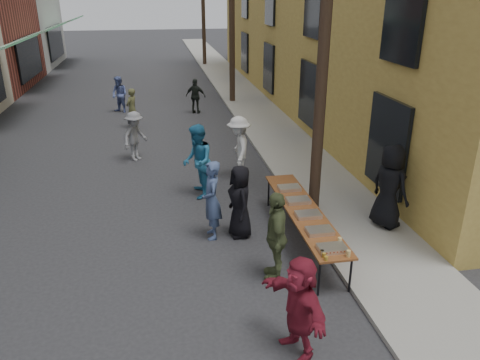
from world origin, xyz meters
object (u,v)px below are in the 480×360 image
object	(u,v)px
utility_pole_near	(326,16)
guest_front_c	(197,162)
utility_pole_mid	(232,2)
catering_tray_sausage	(332,248)
serving_table	(304,212)
server	(390,186)
guest_front_a	(240,201)

from	to	relation	value
utility_pole_near	guest_front_c	world-z (taller)	utility_pole_near
utility_pole_mid	catering_tray_sausage	bearing A→B (deg)	-92.71
serving_table	guest_front_c	xyz separation A→B (m)	(-1.95, 2.80, 0.24)
utility_pole_mid	serving_table	xyz separation A→B (m)	(-0.71, -13.37, -3.79)
server	utility_pole_near	bearing A→B (deg)	25.46
server	catering_tray_sausage	bearing A→B (deg)	110.04
catering_tray_sausage	guest_front_c	distance (m)	4.86
utility_pole_near	server	world-z (taller)	utility_pole_near
utility_pole_near	serving_table	xyz separation A→B (m)	(-0.71, -1.37, -3.79)
serving_table	catering_tray_sausage	size ratio (longest dim) A/B	8.00
utility_pole_mid	guest_front_c	size ratio (longest dim) A/B	4.72
guest_front_a	utility_pole_mid	bearing A→B (deg)	163.48
serving_table	catering_tray_sausage	xyz separation A→B (m)	(-0.00, -1.65, 0.08)
utility_pole_near	guest_front_c	xyz separation A→B (m)	(-2.66, 1.43, -3.55)
catering_tray_sausage	server	bearing A→B (deg)	42.97
utility_pole_mid	server	xyz separation A→B (m)	(1.29, -13.15, -3.46)
utility_pole_mid	guest_front_c	bearing A→B (deg)	-104.11
utility_pole_near	utility_pole_mid	world-z (taller)	same
utility_pole_mid	serving_table	world-z (taller)	utility_pole_mid
catering_tray_sausage	server	world-z (taller)	server
utility_pole_mid	catering_tray_sausage	distance (m)	15.49
utility_pole_near	guest_front_c	size ratio (longest dim) A/B	4.72
utility_pole_mid	serving_table	bearing A→B (deg)	-93.04
guest_front_a	server	distance (m)	3.28
utility_pole_near	guest_front_c	distance (m)	4.66
catering_tray_sausage	server	size ratio (longest dim) A/B	0.27
guest_front_a	server	world-z (taller)	server
server	utility_pole_mid	bearing A→B (deg)	-17.31
serving_table	server	world-z (taller)	server
utility_pole_near	guest_front_c	bearing A→B (deg)	151.75
utility_pole_mid	guest_front_a	distance (m)	13.49
catering_tray_sausage	guest_front_a	world-z (taller)	guest_front_a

